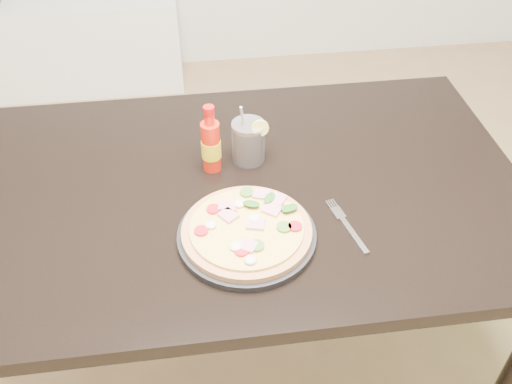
{
  "coord_description": "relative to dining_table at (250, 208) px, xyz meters",
  "views": [
    {
      "loc": [
        -0.07,
        -0.88,
        1.69
      ],
      "look_at": [
        0.06,
        0.09,
        0.83
      ],
      "focal_mm": 40.0,
      "sensor_mm": 36.0,
      "label": 1
    }
  ],
  "objects": [
    {
      "name": "dining_table",
      "position": [
        0.0,
        0.0,
        0.0
      ],
      "size": [
        1.4,
        0.9,
        0.75
      ],
      "color": "black",
      "rests_on": "ground"
    },
    {
      "name": "plate",
      "position": [
        -0.03,
        -0.19,
        0.09
      ],
      "size": [
        0.32,
        0.32,
        0.02
      ],
      "primitive_type": "cylinder",
      "color": "black",
      "rests_on": "dining_table"
    },
    {
      "name": "pizza",
      "position": [
        -0.03,
        -0.18,
        0.11
      ],
      "size": [
        0.3,
        0.3,
        0.03
      ],
      "color": "tan",
      "rests_on": "plate"
    },
    {
      "name": "hot_sauce_bottle",
      "position": [
        -0.09,
        0.08,
        0.16
      ],
      "size": [
        0.05,
        0.05,
        0.19
      ],
      "rotation": [
        0.0,
        0.0,
        -0.12
      ],
      "color": "red",
      "rests_on": "dining_table"
    },
    {
      "name": "cola_cup",
      "position": [
        0.01,
        0.11,
        0.14
      ],
      "size": [
        0.09,
        0.09,
        0.18
      ],
      "rotation": [
        0.0,
        0.0,
        0.11
      ],
      "color": "black",
      "rests_on": "dining_table"
    },
    {
      "name": "fork",
      "position": [
        0.21,
        -0.17,
        0.09
      ],
      "size": [
        0.06,
        0.19,
        0.0
      ],
      "rotation": [
        0.0,
        0.0,
        0.23
      ],
      "color": "silver",
      "rests_on": "dining_table"
    },
    {
      "name": "media_console",
      "position": [
        -0.86,
        1.86,
        -0.42
      ],
      "size": [
        1.4,
        0.34,
        0.5
      ],
      "primitive_type": "cube",
      "color": "white",
      "rests_on": "ground"
    }
  ]
}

